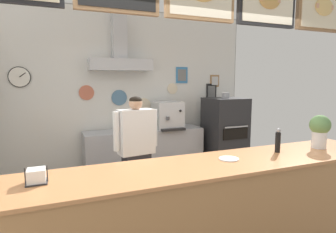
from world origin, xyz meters
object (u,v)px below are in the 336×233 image
(espresso_machine, at_px, (167,115))
(potted_sage, at_px, (151,123))
(pizza_oven, at_px, (225,137))
(napkin_holder, at_px, (36,176))
(shop_worker, at_px, (136,154))
(basil_vase, at_px, (320,130))
(pepper_grinder, at_px, (278,140))
(condiment_plate, at_px, (229,159))
(potted_oregano, at_px, (128,124))

(espresso_machine, distance_m, potted_sage, 0.34)
(pizza_oven, height_order, napkin_holder, pizza_oven)
(shop_worker, bearing_deg, espresso_machine, -135.80)
(shop_worker, distance_m, potted_sage, 1.44)
(pizza_oven, height_order, basil_vase, pizza_oven)
(pizza_oven, bearing_deg, shop_worker, -153.91)
(shop_worker, height_order, pepper_grinder, shop_worker)
(espresso_machine, xyz_separation_m, condiment_plate, (-0.40, -2.53, -0.10))
(espresso_machine, height_order, pepper_grinder, espresso_machine)
(potted_oregano, distance_m, napkin_holder, 2.86)
(shop_worker, bearing_deg, potted_oregano, -108.40)
(espresso_machine, relative_size, basil_vase, 1.52)
(condiment_plate, bearing_deg, potted_oregano, 97.49)
(pizza_oven, height_order, pepper_grinder, pizza_oven)
(shop_worker, relative_size, espresso_machine, 2.86)
(pizza_oven, bearing_deg, condiment_plate, -122.97)
(shop_worker, height_order, potted_sage, shop_worker)
(potted_oregano, xyz_separation_m, pepper_grinder, (0.96, -2.51, 0.13))
(potted_sage, bearing_deg, basil_vase, -66.54)
(potted_sage, relative_size, condiment_plate, 1.01)
(potted_oregano, height_order, potted_sage, potted_oregano)
(shop_worker, height_order, potted_oregano, shop_worker)
(espresso_machine, bearing_deg, potted_oregano, 178.82)
(napkin_holder, relative_size, condiment_plate, 0.82)
(napkin_holder, bearing_deg, basil_vase, -0.31)
(pizza_oven, relative_size, basil_vase, 4.26)
(napkin_holder, bearing_deg, pepper_grinder, 0.36)
(pepper_grinder, bearing_deg, basil_vase, -3.07)
(espresso_machine, height_order, basil_vase, basil_vase)
(shop_worker, relative_size, condiment_plate, 8.41)
(napkin_holder, bearing_deg, shop_worker, 48.34)
(shop_worker, xyz_separation_m, pepper_grinder, (1.18, -1.24, 0.34))
(condiment_plate, bearing_deg, pepper_grinder, 3.06)
(espresso_machine, relative_size, potted_oregano, 2.53)
(condiment_plate, xyz_separation_m, pepper_grinder, (0.63, 0.03, 0.12))
(potted_oregano, bearing_deg, espresso_machine, -1.18)
(shop_worker, distance_m, napkin_holder, 1.70)
(potted_sage, distance_m, pepper_grinder, 2.58)
(espresso_machine, distance_m, napkin_holder, 3.26)
(pizza_oven, distance_m, espresso_machine, 1.19)
(potted_sage, height_order, pepper_grinder, pepper_grinder)
(condiment_plate, xyz_separation_m, basil_vase, (1.19, 0.00, 0.19))
(espresso_machine, xyz_separation_m, pepper_grinder, (0.23, -2.50, 0.02))
(potted_sage, height_order, napkin_holder, napkin_holder)
(napkin_holder, distance_m, basil_vase, 2.87)
(pizza_oven, bearing_deg, potted_oregano, 171.24)
(potted_sage, distance_m, condiment_plate, 2.56)
(napkin_holder, bearing_deg, espresso_machine, 50.51)
(basil_vase, bearing_deg, condiment_plate, -179.84)
(shop_worker, xyz_separation_m, potted_sage, (0.64, 1.28, 0.18))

